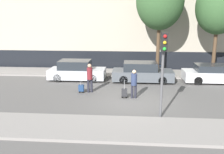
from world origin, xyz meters
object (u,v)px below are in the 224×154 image
at_px(parked_car_1, 142,73).
at_px(trolley_left, 81,88).
at_px(parked_bicycle, 155,68).
at_px(bare_tree_down_street, 218,7).
at_px(bare_tree_near_crossing, 160,1).
at_px(parked_car_2, 215,74).
at_px(parked_car_0, 77,71).
at_px(pedestrian_right, 134,82).
at_px(trolley_right, 124,93).
at_px(traffic_light, 163,59).
at_px(pedestrian_left, 90,76).

relative_size(parked_car_1, trolley_left, 4.15).
xyz_separation_m(parked_bicycle, bare_tree_down_street, (4.43, -0.86, 4.85)).
bearing_deg(parked_car_1, bare_tree_near_crossing, 58.33).
distance_m(trolley_left, bare_tree_down_street, 11.89).
bearing_deg(bare_tree_near_crossing, parked_car_2, -26.57).
bearing_deg(parked_car_0, pedestrian_right, -44.08).
bearing_deg(parked_bicycle, trolley_right, -109.12).
bearing_deg(parked_bicycle, parked_car_1, -113.20).
relative_size(parked_car_2, parked_bicycle, 2.56).
bearing_deg(traffic_light, bare_tree_near_crossing, 85.62).
bearing_deg(parked_car_2, bare_tree_down_street, 77.90).
height_order(parked_car_2, bare_tree_near_crossing, bare_tree_near_crossing).
bearing_deg(traffic_light, parked_car_2, 56.71).
bearing_deg(parked_car_0, parked_car_2, -0.12).
distance_m(pedestrian_right, bare_tree_down_street, 9.62).
relative_size(parked_car_0, trolley_right, 3.79).
height_order(pedestrian_right, bare_tree_near_crossing, bare_tree_near_crossing).
bearing_deg(parked_car_1, pedestrian_left, -138.20).
distance_m(parked_car_0, parked_car_2, 10.13).
relative_size(trolley_right, bare_tree_down_street, 0.15).
height_order(pedestrian_right, bare_tree_down_street, bare_tree_down_street).
bearing_deg(parked_bicycle, pedestrian_right, -104.99).
bearing_deg(trolley_right, traffic_light, -58.25).
relative_size(trolley_right, bare_tree_near_crossing, 0.14).
distance_m(trolley_left, parked_bicycle, 7.81).
height_order(parked_car_1, bare_tree_down_street, bare_tree_down_street).
height_order(parked_car_2, parked_bicycle, parked_car_2).
relative_size(traffic_light, bare_tree_near_crossing, 0.50).
xyz_separation_m(parked_car_1, parked_bicycle, (1.19, 2.77, -0.18)).
distance_m(trolley_left, traffic_light, 6.34).
height_order(parked_car_0, parked_car_2, parked_car_0).
relative_size(trolley_left, trolley_right, 0.96).
bearing_deg(parked_bicycle, traffic_light, -93.36).
relative_size(trolley_right, parked_bicycle, 0.62).
bearing_deg(pedestrian_right, pedestrian_left, 155.69).
distance_m(parked_car_2, bare_tree_near_crossing, 6.82).
xyz_separation_m(parked_car_0, pedestrian_left, (1.53, -3.18, 0.36)).
height_order(parked_car_2, trolley_left, parked_car_2).
relative_size(parked_car_2, bare_tree_near_crossing, 0.57).
height_order(parked_car_1, trolley_right, parked_car_1).
relative_size(parked_car_2, trolley_left, 4.30).
distance_m(trolley_left, pedestrian_right, 3.41).
distance_m(parked_car_1, trolley_right, 4.19).
xyz_separation_m(parked_car_2, pedestrian_left, (-8.60, -3.15, 0.42)).
distance_m(trolley_right, bare_tree_near_crossing, 8.60).
height_order(trolley_left, pedestrian_right, pedestrian_right).
bearing_deg(parked_car_1, parked_bicycle, 66.80).
relative_size(parked_car_0, pedestrian_left, 2.30).
distance_m(parked_car_1, bare_tree_down_street, 7.56).
bearing_deg(bare_tree_near_crossing, trolley_left, -134.35).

